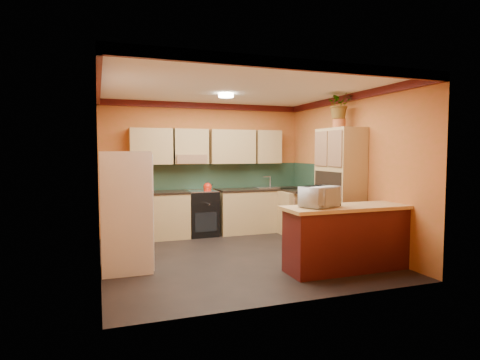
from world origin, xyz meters
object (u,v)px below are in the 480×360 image
object	(u,v)px
microwave	(320,197)
fridge	(125,211)
base_cabinets_back	(231,212)
pantry	(340,189)
breakfast_bar	(347,240)
stove	(202,213)

from	to	relation	value
microwave	fridge	bearing A→B (deg)	134.00
base_cabinets_back	pantry	world-z (taller)	pantry
breakfast_bar	microwave	bearing A→B (deg)	180.00
fridge	pantry	bearing A→B (deg)	1.48
breakfast_bar	pantry	bearing A→B (deg)	61.62
base_cabinets_back	breakfast_bar	distance (m)	3.12
base_cabinets_back	fridge	distance (m)	3.02
base_cabinets_back	microwave	xyz separation A→B (m)	(0.28, -3.03, 0.63)
stove	pantry	distance (m)	2.80
stove	breakfast_bar	bearing A→B (deg)	-65.81
base_cabinets_back	stove	bearing A→B (deg)	-180.00
fridge	breakfast_bar	size ratio (longest dim) A/B	0.94
base_cabinets_back	fridge	world-z (taller)	fridge
breakfast_bar	microwave	distance (m)	0.78
base_cabinets_back	stove	world-z (taller)	stove
stove	breakfast_bar	xyz separation A→B (m)	(1.36, -3.03, -0.02)
base_cabinets_back	fridge	xyz separation A→B (m)	(-2.25, -1.98, 0.41)
base_cabinets_back	stove	size ratio (longest dim) A/B	4.01
base_cabinets_back	breakfast_bar	xyz separation A→B (m)	(0.74, -3.03, 0.00)
microwave	breakfast_bar	bearing A→B (deg)	-23.40
pantry	microwave	xyz separation A→B (m)	(-1.08, -1.14, 0.02)
stove	breakfast_bar	world-z (taller)	stove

